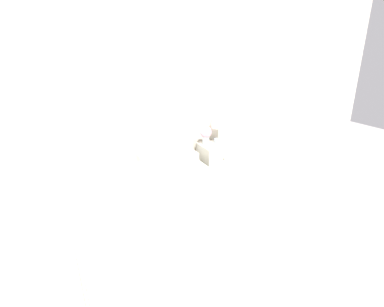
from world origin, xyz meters
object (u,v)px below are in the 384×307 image
at_px(table_lamp, 218,125).
at_px(bed, 159,215).
at_px(flower_vase, 206,134).
at_px(nightstand, 216,166).

bearing_deg(table_lamp, bed, -144.04).
bearing_deg(flower_vase, table_lamp, 3.89).
relative_size(nightstand, table_lamp, 1.86).
bearing_deg(nightstand, flower_vase, 158.43).
relative_size(nightstand, flower_vase, 2.51).
height_order(table_lamp, flower_vase, table_lamp).
bearing_deg(table_lamp, nightstand, -129.60).
height_order(bed, nightstand, bed).
relative_size(table_lamp, flower_vase, 1.35).
bearing_deg(bed, flower_vase, 40.35).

